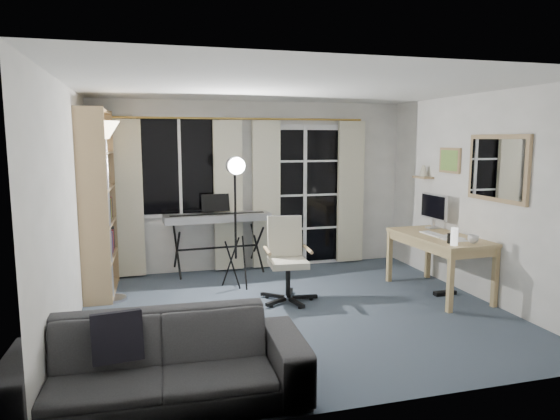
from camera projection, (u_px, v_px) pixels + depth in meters
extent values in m
cube|color=#323B49|center=(295.00, 313.00, 5.45)|extent=(4.50, 4.00, 0.02)
cube|color=white|center=(180.00, 166.00, 6.85)|extent=(1.20, 0.06, 1.40)
cube|color=black|center=(180.00, 166.00, 6.82)|extent=(1.10, 0.02, 1.30)
cube|color=white|center=(180.00, 166.00, 6.81)|extent=(0.04, 0.03, 1.30)
cube|color=white|center=(304.00, 197.00, 7.39)|extent=(1.32, 0.06, 2.11)
cube|color=black|center=(285.00, 197.00, 7.28)|extent=(0.55, 0.02, 1.95)
cube|color=black|center=(324.00, 196.00, 7.44)|extent=(0.55, 0.02, 1.95)
cube|color=white|center=(305.00, 197.00, 7.35)|extent=(0.05, 0.04, 2.05)
cube|color=white|center=(305.00, 229.00, 7.42)|extent=(1.15, 0.03, 0.03)
cube|color=white|center=(305.00, 195.00, 7.35)|extent=(1.15, 0.03, 0.03)
cube|color=white|center=(305.00, 161.00, 7.28)|extent=(1.15, 0.03, 0.03)
cylinder|color=gold|center=(245.00, 119.00, 6.92)|extent=(3.50, 0.03, 0.03)
cube|color=beige|center=(128.00, 199.00, 6.63)|extent=(0.40, 0.07, 2.10)
cube|color=beige|center=(228.00, 196.00, 6.98)|extent=(0.40, 0.07, 2.10)
cube|color=beige|center=(266.00, 195.00, 7.13)|extent=(0.40, 0.07, 2.10)
cube|color=beige|center=(350.00, 192.00, 7.47)|extent=(0.40, 0.07, 2.10)
cube|color=#A57C57|center=(91.00, 209.00, 5.49)|extent=(0.36, 0.04, 2.22)
cube|color=#A57C57|center=(101.00, 198.00, 6.45)|extent=(0.36, 0.04, 2.22)
cube|color=#A57C57|center=(82.00, 203.00, 5.93)|extent=(0.06, 1.00, 2.22)
cube|color=#A57C57|center=(101.00, 290.00, 6.12)|extent=(0.39, 1.01, 0.03)
cube|color=#A57C57|center=(100.00, 257.00, 6.06)|extent=(0.39, 1.01, 0.03)
cube|color=#A57C57|center=(98.00, 223.00, 6.00)|extent=(0.39, 1.01, 0.03)
cube|color=#A57C57|center=(96.00, 188.00, 5.94)|extent=(0.39, 1.01, 0.03)
cube|color=#A57C57|center=(94.00, 153.00, 5.88)|extent=(0.39, 1.01, 0.03)
cube|color=#A57C57|center=(92.00, 111.00, 5.81)|extent=(0.39, 1.01, 0.03)
cube|color=beige|center=(97.00, 252.00, 5.65)|extent=(0.25, 0.07, 0.29)
cube|color=#AE5A48|center=(98.00, 252.00, 5.76)|extent=(0.25, 0.05, 0.23)
cube|color=#3A3A3A|center=(99.00, 249.00, 5.84)|extent=(0.25, 0.05, 0.26)
cube|color=#AE5A48|center=(100.00, 245.00, 5.92)|extent=(0.25, 0.05, 0.33)
cube|color=beige|center=(100.00, 246.00, 6.01)|extent=(0.25, 0.07, 0.26)
cube|color=#C43844|center=(101.00, 244.00, 6.10)|extent=(0.25, 0.05, 0.27)
cube|color=#3A349C|center=(102.00, 243.00, 6.19)|extent=(0.25, 0.06, 0.27)
cube|color=#AE5A48|center=(103.00, 242.00, 6.28)|extent=(0.25, 0.04, 0.26)
cube|color=#C43844|center=(104.00, 240.00, 6.36)|extent=(0.25, 0.07, 0.26)
cube|color=#3A3A3A|center=(104.00, 238.00, 6.45)|extent=(0.25, 0.04, 0.29)
cube|color=#3A349C|center=(95.00, 214.00, 5.59)|extent=(0.25, 0.04, 0.30)
cube|color=#3A3A3A|center=(96.00, 214.00, 5.67)|extent=(0.25, 0.07, 0.30)
cube|color=#3A3A3A|center=(97.00, 214.00, 5.77)|extent=(0.25, 0.05, 0.26)
cube|color=#3A349C|center=(98.00, 214.00, 5.86)|extent=(0.25, 0.04, 0.24)
cube|color=#3A349C|center=(99.00, 212.00, 5.93)|extent=(0.25, 0.05, 0.26)
cube|color=#3A3A3A|center=(99.00, 209.00, 6.01)|extent=(0.25, 0.04, 0.30)
cube|color=#3A3A3A|center=(100.00, 211.00, 6.09)|extent=(0.25, 0.06, 0.24)
cube|color=#96A63E|center=(101.00, 209.00, 6.18)|extent=(0.25, 0.05, 0.26)
cube|color=#AE5A48|center=(102.00, 208.00, 6.27)|extent=(0.25, 0.04, 0.27)
cube|color=#3A3A3A|center=(102.00, 207.00, 6.34)|extent=(0.25, 0.04, 0.26)
cube|color=#C43844|center=(93.00, 176.00, 5.53)|extent=(0.25, 0.05, 0.31)
cube|color=#3A3A3A|center=(94.00, 179.00, 5.61)|extent=(0.25, 0.04, 0.24)
cube|color=beige|center=(95.00, 174.00, 5.68)|extent=(0.25, 0.04, 0.33)
cube|color=beige|center=(95.00, 175.00, 5.76)|extent=(0.25, 0.05, 0.30)
cube|color=#AE5A48|center=(96.00, 177.00, 5.84)|extent=(0.25, 0.04, 0.25)
cube|color=#3A349C|center=(97.00, 176.00, 5.92)|extent=(0.25, 0.05, 0.26)
cylinder|color=#B2B2B7|center=(113.00, 299.00, 5.84)|extent=(0.33, 0.33, 0.03)
cylinder|color=#B2B2B7|center=(109.00, 217.00, 5.70)|extent=(0.04, 0.04, 1.92)
cone|color=#FFE5B2|center=(105.00, 130.00, 5.56)|extent=(0.35, 0.35, 0.20)
cylinder|color=black|center=(177.00, 250.00, 6.69)|extent=(0.07, 0.70, 0.63)
cylinder|color=black|center=(177.00, 250.00, 6.69)|extent=(0.07, 0.70, 0.63)
cylinder|color=black|center=(257.00, 245.00, 7.03)|extent=(0.07, 0.70, 0.63)
cylinder|color=black|center=(257.00, 245.00, 7.03)|extent=(0.07, 0.70, 0.63)
cylinder|color=black|center=(218.00, 248.00, 6.86)|extent=(1.11, 0.08, 0.03)
cube|color=silver|center=(217.00, 217.00, 6.80)|extent=(1.46, 0.44, 0.10)
cube|color=white|center=(218.00, 216.00, 6.71)|extent=(1.34, 0.22, 0.02)
cube|color=black|center=(218.00, 214.00, 6.75)|extent=(1.29, 0.16, 0.01)
cube|color=black|center=(215.00, 203.00, 6.88)|extent=(0.39, 0.10, 0.24)
cylinder|color=black|center=(245.00, 264.00, 6.30)|extent=(0.02, 0.26, 0.68)
cylinder|color=black|center=(230.00, 263.00, 6.35)|extent=(0.23, 0.14, 0.68)
cylinder|color=black|center=(233.00, 267.00, 6.16)|extent=(0.23, 0.15, 0.68)
cylinder|color=black|center=(235.00, 212.00, 6.18)|extent=(0.03, 0.03, 1.17)
cylinder|color=silver|center=(236.00, 166.00, 6.05)|extent=(0.23, 0.13, 0.22)
cylinder|color=white|center=(237.00, 166.00, 5.98)|extent=(0.19, 0.02, 0.19)
cube|color=black|center=(305.00, 297.00, 5.83)|extent=(0.30, 0.07, 0.04)
cylinder|color=black|center=(311.00, 298.00, 5.84)|extent=(0.05, 0.05, 0.05)
cube|color=black|center=(290.00, 293.00, 5.99)|extent=(0.16, 0.29, 0.04)
cylinder|color=black|center=(291.00, 292.00, 6.06)|extent=(0.05, 0.05, 0.05)
cube|color=black|center=(272.00, 295.00, 5.88)|extent=(0.25, 0.23, 0.04)
cylinder|color=black|center=(267.00, 296.00, 5.91)|extent=(0.05, 0.05, 0.05)
cube|color=black|center=(276.00, 302.00, 5.65)|extent=(0.28, 0.19, 0.04)
cylinder|color=black|center=(271.00, 305.00, 5.60)|extent=(0.05, 0.05, 0.05)
cube|color=black|center=(297.00, 303.00, 5.61)|extent=(0.11, 0.30, 0.04)
cylinder|color=black|center=(300.00, 306.00, 5.55)|extent=(0.05, 0.05, 0.05)
cylinder|color=black|center=(288.00, 280.00, 5.76)|extent=(0.06, 0.06, 0.37)
cube|color=beige|center=(288.00, 263.00, 5.73)|extent=(0.46, 0.46, 0.07)
cube|color=beige|center=(285.00, 236.00, 5.89)|extent=(0.41, 0.15, 0.48)
cube|color=black|center=(284.00, 234.00, 5.92)|extent=(0.39, 0.13, 0.44)
cylinder|color=#A57C57|center=(267.00, 251.00, 5.69)|extent=(0.07, 0.37, 0.04)
cylinder|color=#A57C57|center=(308.00, 249.00, 5.77)|extent=(0.07, 0.37, 0.04)
cube|color=tan|center=(439.00, 237.00, 6.01)|extent=(0.74, 1.37, 0.04)
cube|color=tan|center=(439.00, 242.00, 6.02)|extent=(0.70, 1.33, 0.10)
cube|color=tan|center=(450.00, 282.00, 5.38)|extent=(0.06, 0.06, 0.68)
cube|color=tan|center=(495.00, 277.00, 5.56)|extent=(0.06, 0.06, 0.68)
cube|color=tan|center=(390.00, 256.00, 6.57)|extent=(0.06, 0.06, 0.68)
cube|color=tan|center=(428.00, 253.00, 6.75)|extent=(0.06, 0.06, 0.68)
cube|color=silver|center=(433.00, 228.00, 6.49)|extent=(0.18, 0.12, 0.01)
cube|color=silver|center=(434.00, 218.00, 6.47)|extent=(0.04, 0.03, 0.21)
cube|color=silver|center=(434.00, 206.00, 6.45)|extent=(0.06, 0.52, 0.33)
cube|color=black|center=(433.00, 206.00, 6.45)|extent=(0.03, 0.48, 0.29)
cube|color=white|center=(433.00, 234.00, 6.04)|extent=(0.15, 0.41, 0.02)
cube|color=white|center=(445.00, 239.00, 5.75)|extent=(0.06, 0.10, 0.02)
cube|color=white|center=(450.00, 237.00, 5.89)|extent=(0.26, 0.32, 0.01)
cube|color=white|center=(459.00, 241.00, 5.70)|extent=(0.21, 0.15, 0.00)
cube|color=black|center=(450.00, 238.00, 5.54)|extent=(0.05, 0.04, 0.11)
cylinder|color=white|center=(454.00, 237.00, 5.44)|extent=(0.08, 0.08, 0.19)
cube|color=black|center=(445.00, 293.00, 6.03)|extent=(0.29, 0.09, 0.05)
imported|color=silver|center=(473.00, 238.00, 5.55)|extent=(0.12, 0.10, 0.12)
cube|color=#A57C57|center=(498.00, 168.00, 5.48)|extent=(0.04, 0.94, 0.74)
cube|color=white|center=(496.00, 168.00, 5.48)|extent=(0.01, 0.84, 0.64)
cube|color=#A57C57|center=(450.00, 160.00, 6.33)|extent=(0.03, 0.42, 0.32)
cube|color=#4F984C|center=(449.00, 160.00, 6.33)|extent=(0.00, 0.36, 0.26)
cube|color=#A57C57|center=(423.00, 177.00, 6.83)|extent=(0.16, 0.30, 0.02)
cone|color=beige|center=(423.00, 171.00, 6.82)|extent=(0.12, 0.12, 0.15)
imported|color=#292A2C|center=(160.00, 348.00, 3.52)|extent=(2.09, 0.69, 0.81)
cube|color=black|center=(117.00, 337.00, 3.54)|extent=(0.37, 0.23, 0.37)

